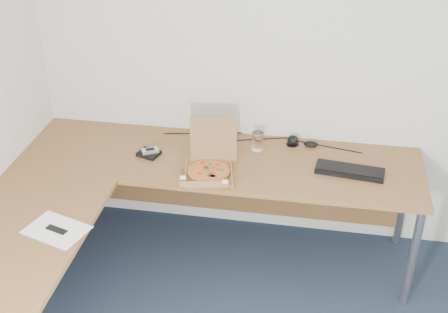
% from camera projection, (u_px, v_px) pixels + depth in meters
% --- Properties ---
extents(room_shell, '(3.50, 3.50, 2.50)m').
position_uv_depth(room_shell, '(285.00, 243.00, 2.16)').
color(room_shell, silver).
rests_on(room_shell, ground).
extents(desk, '(2.50, 2.20, 0.73)m').
position_uv_depth(desk, '(151.00, 196.00, 3.39)').
color(desk, brown).
rests_on(desk, ground).
extents(pizza_box, '(0.28, 0.33, 0.29)m').
position_uv_depth(pizza_box, '(209.00, 168.00, 3.53)').
color(pizza_box, '#A27042').
rests_on(pizza_box, desk).
extents(drinking_glass, '(0.07, 0.07, 0.12)m').
position_uv_depth(drinking_glass, '(258.00, 141.00, 3.75)').
color(drinking_glass, silver).
rests_on(drinking_glass, desk).
extents(keyboard, '(0.42, 0.19, 0.03)m').
position_uv_depth(keyboard, '(350.00, 171.00, 3.54)').
color(keyboard, black).
rests_on(keyboard, desk).
extents(mouse, '(0.11, 0.09, 0.03)m').
position_uv_depth(mouse, '(311.00, 144.00, 3.81)').
color(mouse, black).
rests_on(mouse, desk).
extents(wallet, '(0.15, 0.14, 0.02)m').
position_uv_depth(wallet, '(149.00, 154.00, 3.72)').
color(wallet, black).
rests_on(wallet, desk).
extents(phone, '(0.12, 0.10, 0.02)m').
position_uv_depth(phone, '(150.00, 151.00, 3.71)').
color(phone, '#B2B5BA').
rests_on(phone, wallet).
extents(paper_sheet, '(0.36, 0.31, 0.00)m').
position_uv_depth(paper_sheet, '(57.00, 230.00, 3.07)').
color(paper_sheet, white).
rests_on(paper_sheet, desk).
extents(dome_speaker, '(0.08, 0.08, 0.07)m').
position_uv_depth(dome_speaker, '(293.00, 140.00, 3.82)').
color(dome_speaker, black).
rests_on(dome_speaker, desk).
extents(cable_bundle, '(0.63, 0.13, 0.01)m').
position_uv_depth(cable_bundle, '(257.00, 139.00, 3.89)').
color(cable_bundle, black).
rests_on(cable_bundle, desk).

